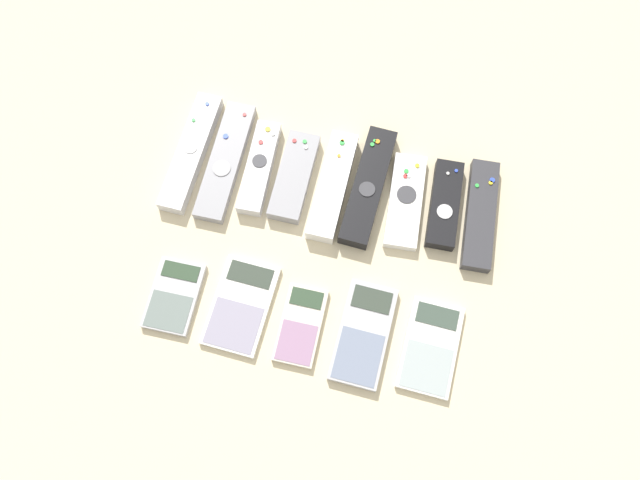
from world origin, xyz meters
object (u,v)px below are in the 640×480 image
at_px(remote_5, 368,187).
at_px(remote_6, 405,201).
at_px(remote_3, 294,176).
at_px(calculator_4, 430,347).
at_px(calculator_3, 364,334).
at_px(remote_7, 445,204).
at_px(calculator_1, 241,305).
at_px(calculator_0, 174,296).
at_px(remote_2, 259,168).
at_px(remote_4, 331,186).
at_px(remote_1, 225,161).
at_px(remote_8, 480,215).
at_px(remote_0, 191,152).
at_px(calculator_2, 302,325).

relative_size(remote_5, remote_6, 1.27).
xyz_separation_m(remote_3, calculator_4, (0.27, -0.23, -0.01)).
bearing_deg(calculator_3, calculator_4, 3.72).
relative_size(remote_7, calculator_1, 1.01).
distance_m(remote_7, calculator_0, 0.46).
height_order(remote_2, remote_4, remote_4).
xyz_separation_m(remote_2, remote_3, (0.06, -0.00, -0.00)).
distance_m(remote_5, calculator_3, 0.25).
distance_m(remote_2, remote_4, 0.12).
relative_size(remote_1, remote_8, 1.14).
relative_size(remote_1, calculator_4, 1.49).
relative_size(remote_3, calculator_0, 1.36).
bearing_deg(remote_0, remote_3, 0.14).
bearing_deg(remote_1, remote_3, -1.47).
distance_m(remote_5, calculator_4, 0.28).
relative_size(calculator_0, calculator_1, 0.77).
distance_m(remote_1, calculator_4, 0.45).
xyz_separation_m(remote_0, remote_2, (0.12, -0.00, -0.00)).
height_order(calculator_0, calculator_3, calculator_3).
bearing_deg(remote_7, remote_5, 176.55).
distance_m(calculator_2, calculator_3, 0.09).
relative_size(remote_1, remote_6, 1.30).
bearing_deg(remote_6, remote_4, 177.64).
height_order(remote_2, remote_5, remote_5).
distance_m(remote_0, remote_3, 0.18).
distance_m(calculator_0, calculator_1, 0.11).
distance_m(calculator_1, calculator_4, 0.30).
bearing_deg(calculator_0, calculator_3, 0.99).
height_order(calculator_1, calculator_3, calculator_3).
height_order(remote_4, remote_8, remote_4).
bearing_deg(calculator_4, remote_2, 146.85).
distance_m(remote_1, remote_6, 0.31).
relative_size(calculator_0, calculator_4, 0.80).
bearing_deg(calculator_3, remote_0, 147.29).
bearing_deg(remote_6, remote_1, 175.73).
height_order(remote_1, remote_3, remote_3).
xyz_separation_m(remote_7, calculator_1, (-0.28, -0.23, -0.01)).
distance_m(calculator_0, calculator_4, 0.40).
bearing_deg(remote_4, remote_6, 1.99).
bearing_deg(calculator_4, calculator_3, -176.05).
distance_m(remote_8, calculator_1, 0.41).
relative_size(remote_3, calculator_4, 1.09).
xyz_separation_m(remote_3, calculator_1, (-0.03, -0.23, -0.01)).
relative_size(remote_7, calculator_0, 1.31).
bearing_deg(calculator_1, remote_0, 125.16).
bearing_deg(calculator_4, remote_3, 141.53).
relative_size(remote_5, calculator_4, 1.45).
bearing_deg(calculator_2, remote_1, 127.94).
xyz_separation_m(remote_7, calculator_4, (0.01, -0.24, -0.01)).
bearing_deg(remote_5, remote_0, -176.39).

